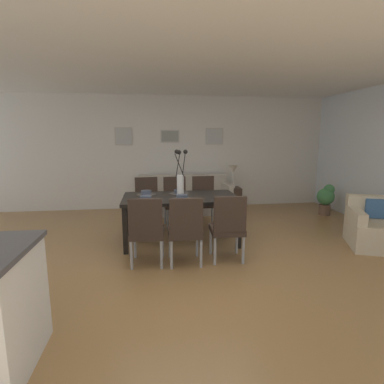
{
  "coord_description": "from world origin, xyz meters",
  "views": [
    {
      "loc": [
        -0.57,
        -3.9,
        1.67
      ],
      "look_at": [
        0.1,
        0.95,
        0.77
      ],
      "focal_mm": 28.25,
      "sensor_mm": 36.0,
      "label": 1
    }
  ],
  "objects_px": {
    "bowl_near_right": "(146,192)",
    "table_lamp": "(233,171)",
    "dining_chair_far_left": "(185,228)",
    "bowl_near_left": "(146,198)",
    "framed_picture_left": "(123,136)",
    "dining_chair_mid_right": "(204,198)",
    "side_table": "(232,199)",
    "dining_table": "(180,201)",
    "bowl_far_right": "(179,191)",
    "sofa": "(184,200)",
    "dining_chair_near_right": "(147,200)",
    "framed_picture_center": "(170,136)",
    "bowl_far_left": "(182,197)",
    "dining_chair_mid_left": "(228,225)",
    "dining_chair_far_right": "(176,199)",
    "potted_plant": "(326,198)",
    "dining_chair_near_left": "(146,228)",
    "armchair": "(378,229)",
    "framed_picture_right": "(214,136)",
    "centerpiece_vase": "(180,179)"
  },
  "relations": [
    {
      "from": "dining_chair_near_right",
      "to": "potted_plant",
      "type": "bearing_deg",
      "value": 5.08
    },
    {
      "from": "dining_chair_mid_left",
      "to": "bowl_near_left",
      "type": "xyz_separation_m",
      "value": [
        -1.09,
        0.67,
        0.27
      ]
    },
    {
      "from": "dining_chair_far_right",
      "to": "bowl_near_right",
      "type": "relative_size",
      "value": 5.41
    },
    {
      "from": "dining_chair_far_left",
      "to": "side_table",
      "type": "bearing_deg",
      "value": 63.83
    },
    {
      "from": "dining_chair_near_left",
      "to": "bowl_far_right",
      "type": "distance_m",
      "value": 1.26
    },
    {
      "from": "dining_chair_mid_right",
      "to": "framed_picture_center",
      "type": "xyz_separation_m",
      "value": [
        -0.55,
        1.5,
        1.17
      ]
    },
    {
      "from": "bowl_near_left",
      "to": "armchair",
      "type": "distance_m",
      "value": 3.57
    },
    {
      "from": "dining_table",
      "to": "framed_picture_center",
      "type": "distance_m",
      "value": 2.61
    },
    {
      "from": "centerpiece_vase",
      "to": "bowl_near_right",
      "type": "xyz_separation_m",
      "value": [
        -0.54,
        0.22,
        -0.24
      ]
    },
    {
      "from": "dining_table",
      "to": "side_table",
      "type": "relative_size",
      "value": 3.46
    },
    {
      "from": "centerpiece_vase",
      "to": "side_table",
      "type": "height_order",
      "value": "centerpiece_vase"
    },
    {
      "from": "dining_chair_far_left",
      "to": "bowl_far_left",
      "type": "height_order",
      "value": "dining_chair_far_left"
    },
    {
      "from": "dining_table",
      "to": "bowl_far_right",
      "type": "height_order",
      "value": "bowl_far_right"
    },
    {
      "from": "sofa",
      "to": "potted_plant",
      "type": "bearing_deg",
      "value": -12.7
    },
    {
      "from": "dining_table",
      "to": "dining_chair_near_right",
      "type": "xyz_separation_m",
      "value": [
        -0.54,
        0.91,
        -0.16
      ]
    },
    {
      "from": "dining_chair_mid_right",
      "to": "dining_chair_far_right",
      "type": "bearing_deg",
      "value": -179.12
    },
    {
      "from": "dining_chair_mid_right",
      "to": "side_table",
      "type": "bearing_deg",
      "value": 51.11
    },
    {
      "from": "sofa",
      "to": "side_table",
      "type": "relative_size",
      "value": 3.9
    },
    {
      "from": "bowl_near_left",
      "to": "sofa",
      "type": "xyz_separation_m",
      "value": [
        0.81,
        2.15,
        -0.5
      ]
    },
    {
      "from": "framed_picture_left",
      "to": "dining_chair_far_left",
      "type": "bearing_deg",
      "value": -73.03
    },
    {
      "from": "armchair",
      "to": "side_table",
      "type": "bearing_deg",
      "value": 121.04
    },
    {
      "from": "table_lamp",
      "to": "framed_picture_left",
      "type": "xyz_separation_m",
      "value": [
        -2.44,
        0.45,
        0.79
      ]
    },
    {
      "from": "bowl_near_left",
      "to": "bowl_far_left",
      "type": "distance_m",
      "value": 0.54
    },
    {
      "from": "framed_picture_left",
      "to": "side_table",
      "type": "bearing_deg",
      "value": -10.38
    },
    {
      "from": "sofa",
      "to": "table_lamp",
      "type": "relative_size",
      "value": 3.97
    },
    {
      "from": "framed_picture_left",
      "to": "dining_chair_mid_right",
      "type": "bearing_deg",
      "value": -43.14
    },
    {
      "from": "centerpiece_vase",
      "to": "dining_chair_far_left",
      "type": "bearing_deg",
      "value": -91.89
    },
    {
      "from": "dining_chair_near_right",
      "to": "table_lamp",
      "type": "xyz_separation_m",
      "value": [
        1.93,
        1.05,
        0.38
      ]
    },
    {
      "from": "sofa",
      "to": "framed_picture_right",
      "type": "height_order",
      "value": "framed_picture_right"
    },
    {
      "from": "side_table",
      "to": "bowl_far_left",
      "type": "bearing_deg",
      "value": -122.5
    },
    {
      "from": "table_lamp",
      "to": "framed_picture_right",
      "type": "relative_size",
      "value": 1.23
    },
    {
      "from": "dining_chair_mid_left",
      "to": "bowl_far_left",
      "type": "bearing_deg",
      "value": 129.43
    },
    {
      "from": "dining_chair_far_left",
      "to": "bowl_near_left",
      "type": "bearing_deg",
      "value": 125.74
    },
    {
      "from": "bowl_near_right",
      "to": "table_lamp",
      "type": "relative_size",
      "value": 0.33
    },
    {
      "from": "dining_chair_near_right",
      "to": "bowl_far_left",
      "type": "bearing_deg",
      "value": -64.42
    },
    {
      "from": "table_lamp",
      "to": "side_table",
      "type": "bearing_deg",
      "value": -116.57
    },
    {
      "from": "sofa",
      "to": "framed_picture_right",
      "type": "bearing_deg",
      "value": 31.79
    },
    {
      "from": "bowl_near_right",
      "to": "bowl_far_left",
      "type": "height_order",
      "value": "same"
    },
    {
      "from": "framed_picture_left",
      "to": "bowl_far_left",
      "type": "bearing_deg",
      "value": -68.27
    },
    {
      "from": "dining_chair_near_left",
      "to": "bowl_near_left",
      "type": "xyz_separation_m",
      "value": [
        -0.01,
        0.66,
        0.27
      ]
    },
    {
      "from": "dining_chair_far_right",
      "to": "centerpiece_vase",
      "type": "xyz_separation_m",
      "value": [
        0.01,
        -0.9,
        0.51
      ]
    },
    {
      "from": "framed_picture_center",
      "to": "bowl_far_right",
      "type": "bearing_deg",
      "value": -90.0
    },
    {
      "from": "dining_chair_near_right",
      "to": "framed_picture_center",
      "type": "bearing_deg",
      "value": 70.18
    },
    {
      "from": "dining_chair_far_left",
      "to": "centerpiece_vase",
      "type": "height_order",
      "value": "centerpiece_vase"
    },
    {
      "from": "dining_chair_near_left",
      "to": "bowl_far_left",
      "type": "bearing_deg",
      "value": 51.43
    },
    {
      "from": "dining_chair_near_left",
      "to": "centerpiece_vase",
      "type": "relative_size",
      "value": 1.25
    },
    {
      "from": "bowl_near_right",
      "to": "side_table",
      "type": "relative_size",
      "value": 0.33
    },
    {
      "from": "dining_chair_far_right",
      "to": "framed_picture_right",
      "type": "height_order",
      "value": "framed_picture_right"
    },
    {
      "from": "potted_plant",
      "to": "bowl_far_right",
      "type": "bearing_deg",
      "value": -162.63
    },
    {
      "from": "table_lamp",
      "to": "framed_picture_center",
      "type": "xyz_separation_m",
      "value": [
        -1.39,
        0.45,
        0.79
      ]
    }
  ]
}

